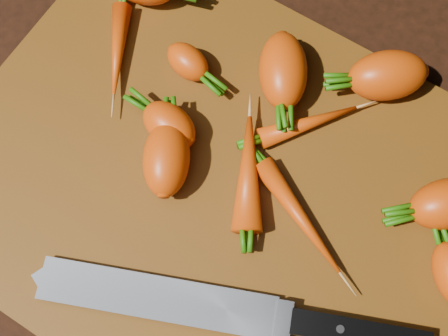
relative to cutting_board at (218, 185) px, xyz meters
The scene contains 13 objects.
ground 0.01m from the cutting_board, ahead, with size 2.00×2.00×0.01m, color black.
cutting_board is the anchor object (origin of this frame).
carrot_1 0.07m from the cutting_board, 164.28° to the left, with size 0.06×0.04×0.04m, color #E54909.
carrot_2 0.13m from the cutting_board, 91.74° to the left, with size 0.08×0.05×0.05m, color #E54909.
carrot_3 0.06m from the cutting_board, 167.05° to the right, with size 0.07×0.04×0.04m, color #E54909.
carrot_4 0.19m from the cutting_board, 63.94° to the left, with size 0.08×0.05×0.05m, color #E54909.
carrot_5 0.12m from the cutting_board, 136.22° to the left, with size 0.05×0.03×0.03m, color #E54909.
carrot_7 0.10m from the cutting_board, 65.50° to the left, with size 0.10×0.02×0.02m, color #E54909.
carrot_8 0.08m from the cutting_board, ahead, with size 0.12×0.02×0.02m, color #E54909.
carrot_9 0.03m from the cutting_board, 43.73° to the left, with size 0.11×0.03×0.03m, color #E54909.
carrot_10 0.17m from the cutting_board, 158.40° to the left, with size 0.10×0.02×0.02m, color #E54909.
carrot_11 0.21m from the cutting_board, 24.62° to the left, with size 0.07×0.05×0.05m, color #E54909.
knife 0.12m from the cutting_board, 74.17° to the right, with size 0.32×0.16×0.02m.
Camera 1 is at (0.10, -0.15, 0.57)m, focal length 50.00 mm.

